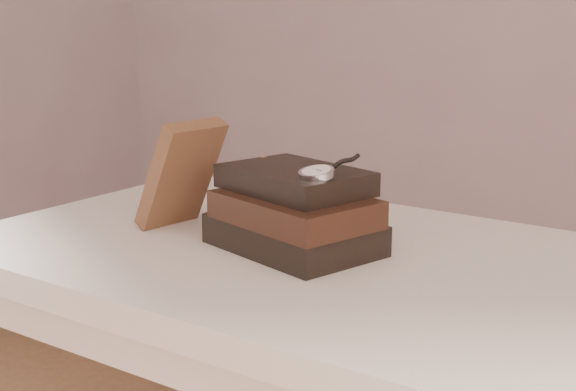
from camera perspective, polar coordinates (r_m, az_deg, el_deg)
The scene contains 5 objects.
table at distance 1.15m, azimuth 2.13°, elevation -8.27°, with size 1.00×0.60×0.75m.
book_stack at distance 1.11m, azimuth 0.46°, elevation -1.22°, with size 0.26×0.21×0.11m.
journal at distance 1.22m, azimuth -7.51°, elevation 1.51°, with size 0.03×0.11×0.17m, color #422819.
pocket_watch at distance 1.05m, azimuth 2.26°, elevation 1.71°, with size 0.06×0.15×0.02m.
eyeglasses at distance 1.21m, azimuth 0.72°, elevation 0.60°, with size 0.12×0.13×0.04m.
Camera 1 is at (0.58, -0.55, 1.08)m, focal length 50.59 mm.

